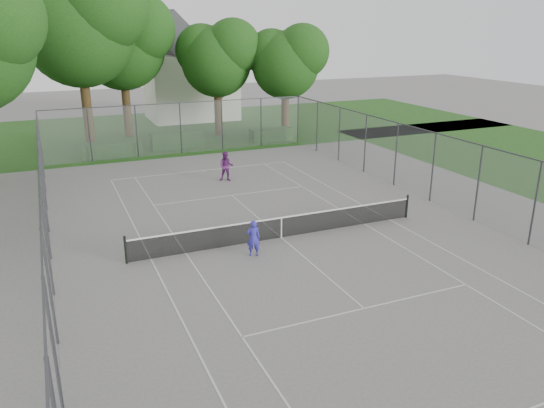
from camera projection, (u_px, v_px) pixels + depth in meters
name	position (u px, v px, depth m)	size (l,w,h in m)	color
ground	(281.00, 238.00, 22.34)	(120.00, 120.00, 0.00)	slate
grass_far	(156.00, 131.00, 44.98)	(60.00, 20.00, 0.00)	#1C4513
court_markings	(281.00, 238.00, 22.34)	(11.03, 23.83, 0.01)	beige
tennis_net	(281.00, 227.00, 22.18)	(12.87, 0.10, 1.10)	black
perimeter_fence	(282.00, 197.00, 21.77)	(18.08, 34.08, 3.52)	#38383D
tree_far_left	(79.00, 21.00, 36.34)	(8.89, 8.12, 12.78)	#3C2915
tree_far_midleft	(122.00, 39.00, 40.41)	(7.59, 6.93, 10.91)	#3C2915
tree_far_midright	(218.00, 56.00, 41.40)	(6.32, 5.77, 9.09)	#3C2915
tree_far_right	(287.00, 59.00, 41.37)	(6.05, 5.53, 8.70)	#3C2915
hedge_left	(112.00, 149.00, 36.04)	(3.94, 1.18, 0.99)	#1B4315
hedge_mid	(177.00, 140.00, 38.56)	(3.82, 1.09, 1.20)	#1B4315
hedge_right	(271.00, 135.00, 40.98)	(3.21, 1.18, 0.96)	#1B4315
house	(190.00, 76.00, 49.66)	(7.88, 6.11, 9.81)	silver
girl_player	(253.00, 238.00, 20.42)	(0.53, 0.35, 1.45)	#342FB0
woman_player	(226.00, 166.00, 30.30)	(0.83, 0.65, 1.71)	#68246D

